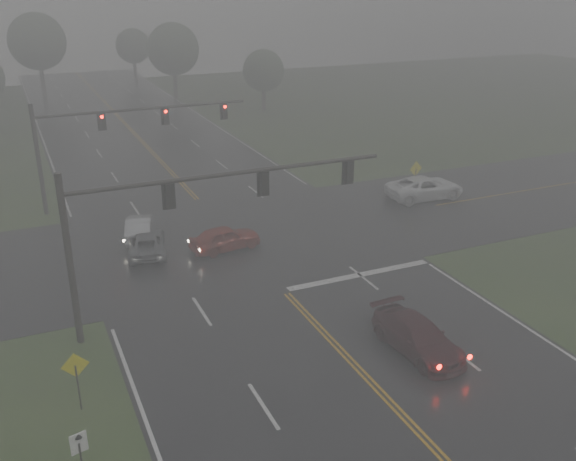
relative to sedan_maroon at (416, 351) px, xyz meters
name	(u,v)px	position (x,y,z in m)	size (l,w,h in m)	color
main_road	(246,251)	(-2.98, 13.15, 0.00)	(18.00, 160.00, 0.02)	black
cross_street	(234,239)	(-2.98, 15.15, 0.00)	(120.00, 14.00, 0.02)	black
stop_bar	(360,275)	(1.52, 7.55, 0.00)	(8.50, 0.50, 0.01)	silver
sedan_maroon	(416,351)	(0.00, 0.00, 0.00)	(2.01, 4.95, 1.44)	#34090F
sedan_red	(226,249)	(-4.01, 13.82, 0.00)	(1.69, 4.21, 1.43)	maroon
sedan_silver	(140,238)	(-8.25, 17.63, 0.00)	(1.50, 4.29, 1.41)	#AEB0B6
car_grey	(147,253)	(-8.36, 15.16, 0.00)	(2.08, 4.52, 1.26)	#56595E
pickup_white	(424,198)	(12.20, 16.82, 0.00)	(2.64, 5.73, 1.59)	white
signal_gantry_near	(175,211)	(-8.53, 6.72, 5.50)	(14.95, 0.34, 7.79)	black
signal_gantry_far	(107,131)	(-8.62, 24.53, 5.28)	(14.53, 0.38, 7.46)	black
sign_diamond_west	(76,372)	(-13.79, 1.79, 1.64)	(1.01, 0.08, 2.43)	black
sign_arrow_white	(80,453)	(-14.20, -2.73, 1.67)	(0.52, 0.17, 2.39)	black
sign_diamond_east	(416,173)	(11.65, 17.31, 1.84)	(1.12, 0.23, 2.72)	black
tree_ne_a	(173,49)	(5.84, 62.61, 6.31)	(6.53, 6.53, 9.59)	#2D221D
tree_n_mid	(37,41)	(-9.57, 71.95, 7.03)	(7.27, 7.27, 10.68)	#2D221D
tree_e_near	(263,71)	(13.51, 51.23, 4.67)	(4.84, 4.84, 7.11)	#2D221D
tree_n_far	(133,46)	(4.43, 81.32, 5.01)	(5.20, 5.20, 7.63)	#2D221D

